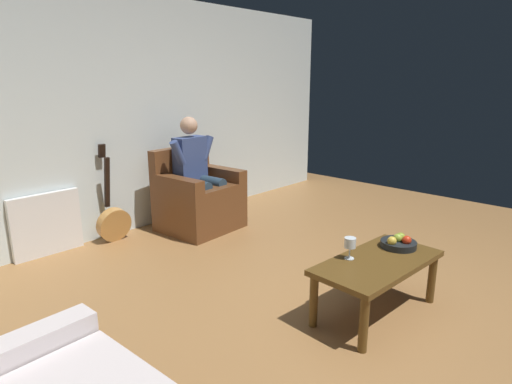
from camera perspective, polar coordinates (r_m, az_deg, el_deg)
The scene contains 9 objects.
ground_plane at distance 3.48m, azimuth 16.79°, elevation -15.01°, with size 7.25×7.25×0.00m, color olive.
wall_back at distance 5.13m, azimuth -14.55°, elevation 9.77°, with size 6.26×0.06×2.58m, color silver.
armchair at distance 5.02m, azimuth -7.65°, elevation -1.03°, with size 0.87×0.79×0.92m.
person_seated at distance 4.93m, azimuth -7.69°, elevation 2.91°, with size 0.64×0.57×1.28m.
coffee_table at distance 3.30m, azimuth 15.67°, elevation -9.64°, with size 1.06×0.58×0.42m.
guitar at distance 4.87m, azimuth -18.23°, elevation -3.59°, with size 0.36×0.22×1.04m.
radiator at distance 4.71m, azimuth -25.82°, elevation -3.85°, with size 0.67×0.06×0.62m, color white.
wine_glass_near at distance 3.20m, azimuth 12.25°, elevation -6.69°, with size 0.08×0.08×0.16m.
fruit_bowl at distance 3.54m, azimuth 18.24°, elevation -6.36°, with size 0.27×0.27×0.11m.
Camera 1 is at (2.78, 1.24, 1.69)m, focal length 30.43 mm.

